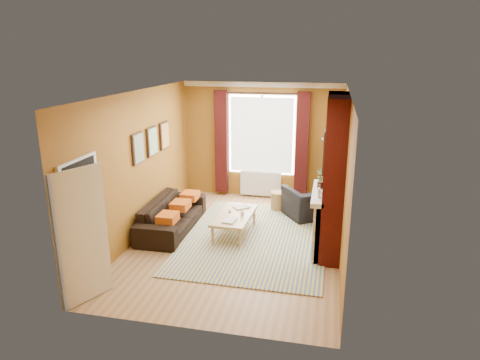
{
  "coord_description": "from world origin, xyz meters",
  "views": [
    {
      "loc": [
        1.63,
        -7.3,
        3.49
      ],
      "look_at": [
        0.0,
        0.25,
        1.15
      ],
      "focal_mm": 32.0,
      "sensor_mm": 36.0,
      "label": 1
    }
  ],
  "objects_px": {
    "sofa": "(172,215)",
    "floor_lamp": "(326,154)",
    "wicker_stool": "(278,201)",
    "coffee_table": "(235,216)",
    "armchair": "(311,203)"
  },
  "relations": [
    {
      "from": "sofa",
      "to": "floor_lamp",
      "type": "height_order",
      "value": "floor_lamp"
    },
    {
      "from": "sofa",
      "to": "floor_lamp",
      "type": "distance_m",
      "value": 3.65
    },
    {
      "from": "wicker_stool",
      "to": "floor_lamp",
      "type": "distance_m",
      "value": 1.51
    },
    {
      "from": "coffee_table",
      "to": "wicker_stool",
      "type": "relative_size",
      "value": 3.15
    },
    {
      "from": "coffee_table",
      "to": "floor_lamp",
      "type": "height_order",
      "value": "floor_lamp"
    },
    {
      "from": "armchair",
      "to": "coffee_table",
      "type": "relative_size",
      "value": 0.78
    },
    {
      "from": "wicker_stool",
      "to": "floor_lamp",
      "type": "xyz_separation_m",
      "value": [
        1.01,
        0.31,
        1.08
      ]
    },
    {
      "from": "wicker_stool",
      "to": "floor_lamp",
      "type": "height_order",
      "value": "floor_lamp"
    },
    {
      "from": "floor_lamp",
      "to": "armchair",
      "type": "bearing_deg",
      "value": -111.43
    },
    {
      "from": "wicker_stool",
      "to": "floor_lamp",
      "type": "relative_size",
      "value": 0.26
    },
    {
      "from": "sofa",
      "to": "wicker_stool",
      "type": "bearing_deg",
      "value": -52.65
    },
    {
      "from": "armchair",
      "to": "wicker_stool",
      "type": "xyz_separation_m",
      "value": [
        -0.76,
        0.32,
        -0.13
      ]
    },
    {
      "from": "sofa",
      "to": "armchair",
      "type": "xyz_separation_m",
      "value": [
        2.72,
        1.25,
        0.03
      ]
    },
    {
      "from": "floor_lamp",
      "to": "sofa",
      "type": "bearing_deg",
      "value": -147.72
    },
    {
      "from": "sofa",
      "to": "coffee_table",
      "type": "relative_size",
      "value": 1.6
    }
  ]
}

